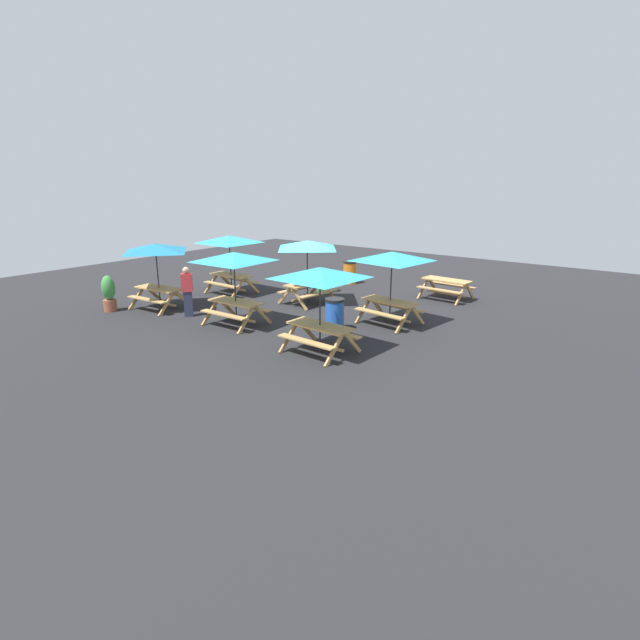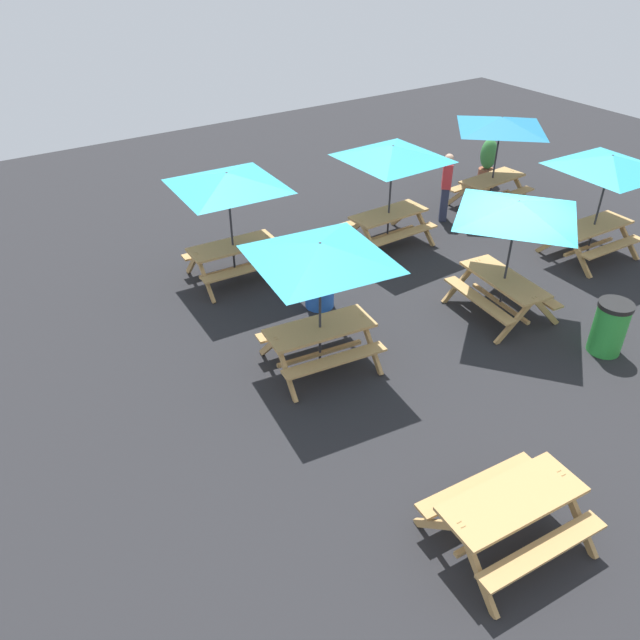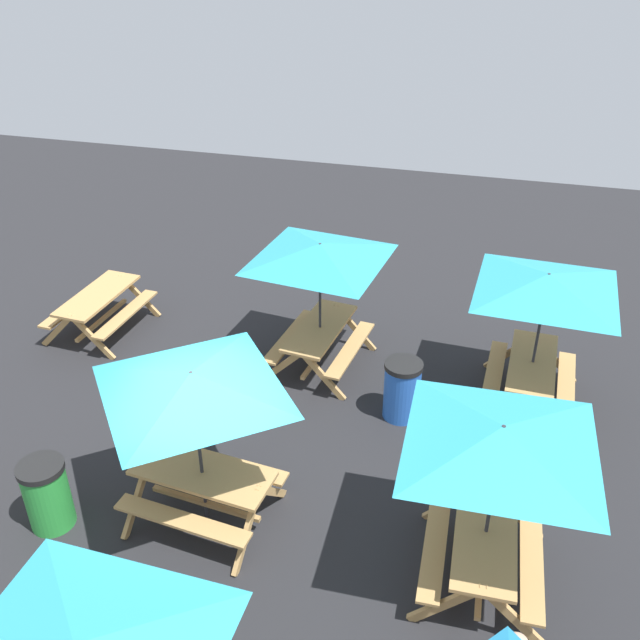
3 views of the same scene
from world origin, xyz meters
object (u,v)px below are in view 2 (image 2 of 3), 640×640
(picnic_table_3, at_px, (500,130))
(picnic_table_5, at_px, (510,509))
(potted_plant_0, at_px, (488,161))
(trash_bin_green, at_px, (610,327))
(picnic_table_4, at_px, (609,170))
(picnic_table_1, at_px, (228,188))
(picnic_table_2, at_px, (320,261))
(person_standing, at_px, (446,186))
(picnic_table_0, at_px, (516,217))
(trash_bin_blue, at_px, (320,284))
(picnic_table_6, at_px, (392,160))

(picnic_table_3, distance_m, picnic_table_5, 10.63)
(potted_plant_0, bearing_deg, trash_bin_green, -121.04)
(picnic_table_4, xyz_separation_m, trash_bin_green, (-2.79, -2.45, -1.49))
(picnic_table_1, relative_size, picnic_table_2, 1.01)
(picnic_table_3, xyz_separation_m, person_standing, (-1.59, 0.03, -1.10))
(picnic_table_0, xyz_separation_m, picnic_table_5, (-3.81, -3.67, -1.43))
(picnic_table_1, height_order, picnic_table_5, picnic_table_1)
(picnic_table_0, bearing_deg, person_standing, -21.96)
(trash_bin_blue, bearing_deg, picnic_table_4, -13.94)
(picnic_table_1, relative_size, trash_bin_blue, 2.88)
(picnic_table_0, distance_m, person_standing, 4.46)
(picnic_table_2, bearing_deg, trash_bin_green, -21.82)
(picnic_table_1, relative_size, person_standing, 1.69)
(picnic_table_0, height_order, picnic_table_5, picnic_table_0)
(picnic_table_6, xyz_separation_m, trash_bin_blue, (-2.79, -1.41, -1.49))
(picnic_table_3, xyz_separation_m, picnic_table_6, (-3.58, -0.26, 0.00))
(picnic_table_3, relative_size, trash_bin_green, 2.38)
(picnic_table_1, height_order, trash_bin_green, picnic_table_1)
(picnic_table_4, height_order, picnic_table_6, same)
(picnic_table_4, bearing_deg, potted_plant_0, 74.83)
(trash_bin_blue, distance_m, potted_plant_0, 8.05)
(picnic_table_3, height_order, person_standing, picnic_table_3)
(picnic_table_3, relative_size, potted_plant_0, 1.87)
(picnic_table_2, relative_size, potted_plant_0, 2.25)
(picnic_table_3, bearing_deg, picnic_table_1, 174.10)
(picnic_table_5, height_order, trash_bin_blue, trash_bin_blue)
(picnic_table_0, xyz_separation_m, potted_plant_0, (4.77, 5.02, -1.35))
(picnic_table_1, relative_size, potted_plant_0, 2.26)
(picnic_table_4, bearing_deg, trash_bin_blue, 167.84)
(picnic_table_3, relative_size, picnic_table_4, 0.83)
(picnic_table_5, distance_m, trash_bin_green, 4.79)
(picnic_table_0, relative_size, picnic_table_5, 1.23)
(picnic_table_4, bearing_deg, trash_bin_green, -136.94)
(picnic_table_1, xyz_separation_m, picnic_table_3, (7.25, -0.22, 0.00))
(picnic_table_2, bearing_deg, picnic_table_5, -83.80)
(picnic_table_5, bearing_deg, potted_plant_0, 49.55)
(picnic_table_5, height_order, picnic_table_6, picnic_table_6)
(picnic_table_5, relative_size, trash_bin_blue, 1.93)
(picnic_table_2, distance_m, trash_bin_green, 5.21)
(picnic_table_0, height_order, picnic_table_6, same)
(picnic_table_1, distance_m, trash_bin_green, 7.39)
(picnic_table_2, distance_m, person_standing, 6.75)
(picnic_table_6, distance_m, trash_bin_green, 5.62)
(trash_bin_green, bearing_deg, picnic_table_4, 41.29)
(trash_bin_blue, bearing_deg, trash_bin_green, -49.86)
(picnic_table_2, relative_size, trash_bin_green, 2.86)
(picnic_table_1, bearing_deg, trash_bin_green, -51.35)
(trash_bin_blue, relative_size, trash_bin_green, 1.00)
(trash_bin_blue, distance_m, trash_bin_green, 5.21)
(picnic_table_2, distance_m, picnic_table_6, 4.84)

